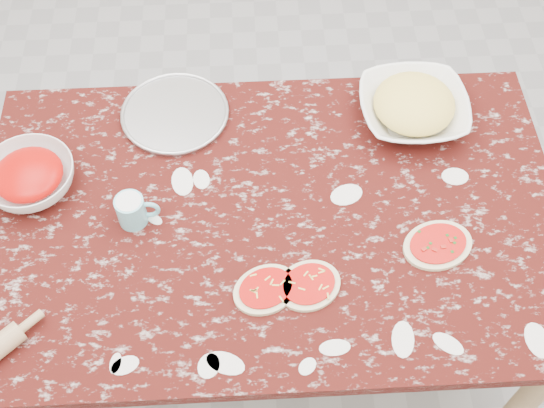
{
  "coord_description": "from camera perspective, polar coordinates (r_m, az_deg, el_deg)",
  "views": [
    {
      "loc": [
        -0.05,
        -1.04,
        2.34
      ],
      "look_at": [
        0.0,
        0.0,
        0.8
      ],
      "focal_mm": 45.94,
      "sensor_mm": 36.0,
      "label": 1
    }
  ],
  "objects": [
    {
      "name": "pizza_left",
      "position": [
        1.78,
        -0.52,
        -7.0
      ],
      "size": [
        0.21,
        0.19,
        0.02
      ],
      "color": "beige",
      "rests_on": "worktable"
    },
    {
      "name": "pizza_mid",
      "position": [
        1.78,
        3.04,
        -6.67
      ],
      "size": [
        0.21,
        0.19,
        0.02
      ],
      "color": "beige",
      "rests_on": "worktable"
    },
    {
      "name": "worktable",
      "position": [
        1.97,
        -0.0,
        -2.16
      ],
      "size": [
        1.6,
        1.0,
        0.75
      ],
      "color": "#350C09",
      "rests_on": "ground"
    },
    {
      "name": "cheese_bowl",
      "position": [
        2.12,
        11.47,
        7.64
      ],
      "size": [
        0.33,
        0.33,
        0.08
      ],
      "primitive_type": "imported",
      "rotation": [
        0.0,
        0.0,
        0.02
      ],
      "color": "white",
      "rests_on": "worktable"
    },
    {
      "name": "pizza_right",
      "position": [
        1.89,
        13.41,
        -3.28
      ],
      "size": [
        0.23,
        0.2,
        0.02
      ],
      "color": "beige",
      "rests_on": "worktable"
    },
    {
      "name": "flour_mug",
      "position": [
        1.89,
        -11.36,
        -0.51
      ],
      "size": [
        0.12,
        0.08,
        0.09
      ],
      "color": "#72C4D4",
      "rests_on": "worktable"
    },
    {
      "name": "pizza_tray",
      "position": [
        2.13,
        -7.95,
        7.32
      ],
      "size": [
        0.37,
        0.37,
        0.01
      ],
      "primitive_type": "cylinder",
      "rotation": [
        0.0,
        0.0,
        -0.18
      ],
      "color": "#B2B2B7",
      "rests_on": "worktable"
    },
    {
      "name": "sauce_bowl",
      "position": [
        2.03,
        -19.22,
        2.03
      ],
      "size": [
        0.34,
        0.34,
        0.08
      ],
      "primitive_type": "imported",
      "rotation": [
        0.0,
        0.0,
        -0.42
      ],
      "color": "white",
      "rests_on": "worktable"
    },
    {
      "name": "ground",
      "position": [
        2.56,
        -0.0,
        -10.06
      ],
      "size": [
        4.0,
        4.0,
        0.0
      ],
      "primitive_type": "plane",
      "color": "gray"
    }
  ]
}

